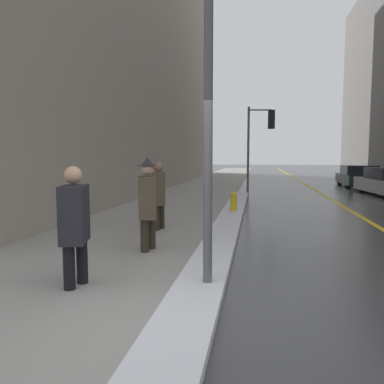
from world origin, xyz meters
The scene contains 11 objects.
ground_plane centered at (0.00, 0.00, 0.00)m, with size 160.00×160.00×0.00m, color #38383A.
sidewalk_slab centered at (-2.00, 15.00, 0.01)m, with size 4.00×80.00×0.01m.
road_centre_stripe centered at (4.00, 15.00, 0.00)m, with size 0.16×80.00×0.00m.
snow_bank_curb centered at (0.20, 6.28, 0.06)m, with size 0.67×15.10×0.12m.
lamp_post centered at (0.30, 1.19, 3.33)m, with size 0.28×0.28×5.66m.
traffic_light_near centered at (1.13, 14.96, 3.02)m, with size 1.30×0.45×4.17m.
pedestrian_nearside centered at (-1.50, 1.01, 0.92)m, with size 0.44×0.77×1.66m.
pedestrian_in_fedora centered at (-1.08, 3.08, 0.97)m, with size 0.45×0.61×1.77m.
pedestrian_trailing centered at (-1.41, 5.11, 0.92)m, with size 0.44×0.60×1.66m.
parked_car_dark_green centered at (6.92, 20.14, 0.60)m, with size 1.98×4.23×1.27m.
fire_hydrant centered at (0.23, 7.86, 0.35)m, with size 0.20×0.20×0.70m.
Camera 1 is at (0.93, -3.65, 1.79)m, focal length 35.00 mm.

